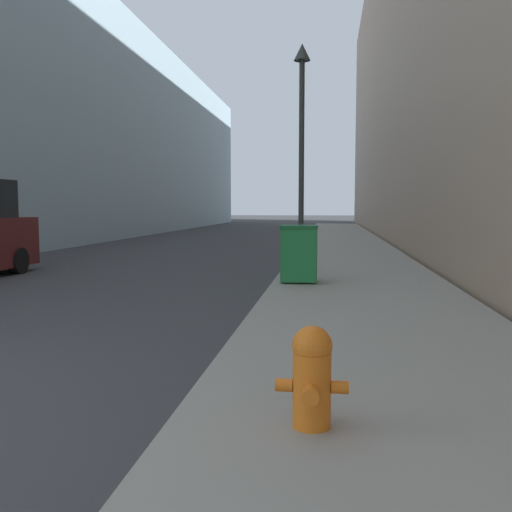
# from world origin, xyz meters

# --- Properties ---
(sidewalk_right) EXTENTS (3.53, 60.00, 0.12)m
(sidewalk_right) POSITION_xyz_m (5.93, 18.00, 0.06)
(sidewalk_right) COLOR gray
(sidewalk_right) RESTS_ON ground
(building_left_glass) EXTENTS (12.00, 60.00, 11.60)m
(building_left_glass) POSITION_xyz_m (-10.91, 26.00, 5.80)
(building_left_glass) COLOR #99B7C6
(building_left_glass) RESTS_ON ground
(fire_hydrant) EXTENTS (0.50, 0.39, 0.71)m
(fire_hydrant) POSITION_xyz_m (5.19, 1.12, 0.50)
(fire_hydrant) COLOR orange
(fire_hydrant) RESTS_ON sidewalk_right
(trash_bin) EXTENTS (0.73, 0.67, 1.14)m
(trash_bin) POSITION_xyz_m (4.71, 8.63, 0.71)
(trash_bin) COLOR #1E7538
(trash_bin) RESTS_ON sidewalk_right
(lamppost) EXTENTS (0.40, 0.40, 5.38)m
(lamppost) POSITION_xyz_m (4.61, 11.22, 3.44)
(lamppost) COLOR #2D332D
(lamppost) RESTS_ON sidewalk_right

